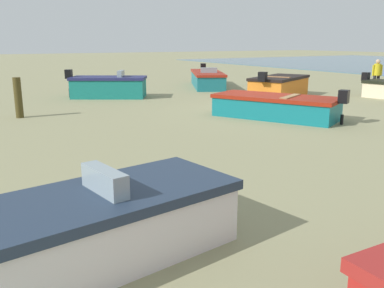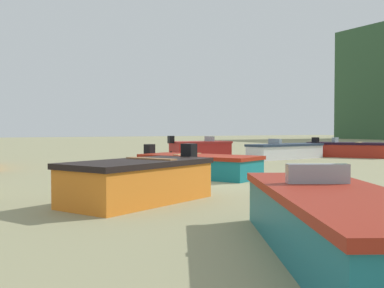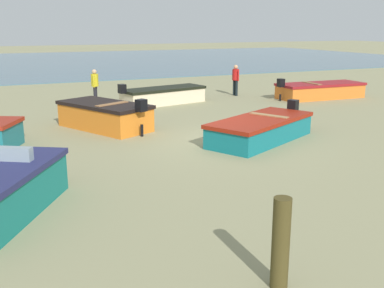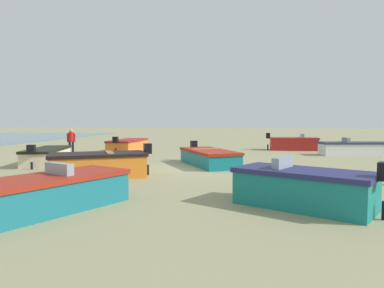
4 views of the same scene
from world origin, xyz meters
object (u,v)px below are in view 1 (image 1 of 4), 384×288
boat_orange_6 (279,86)px  beach_walker_distant (377,73)px  boat_teal_7 (109,87)px  mooring_post_near_water (18,98)px  boat_teal_1 (207,79)px  boat_teal_5 (276,107)px  boat_white_0 (37,244)px

boat_orange_6 → beach_walker_distant: 5.76m
boat_orange_6 → boat_teal_7: size_ratio=1.07×
beach_walker_distant → mooring_post_near_water: bearing=19.6°
boat_teal_1 → boat_teal_5: boat_teal_1 is taller
boat_orange_6 → boat_teal_1: bearing=159.3°
boat_white_0 → beach_walker_distant: (9.46, -18.29, 0.53)m
boat_teal_5 → boat_white_0: bearing=-171.5°
boat_orange_6 → boat_teal_7: 7.81m
boat_white_0 → beach_walker_distant: bearing=108.7°
boat_white_0 → mooring_post_near_water: 10.72m
boat_teal_5 → beach_walker_distant: bearing=-8.0°
boat_white_0 → boat_teal_1: (15.78, -12.12, 0.01)m
boat_white_0 → boat_teal_5: size_ratio=1.15×
boat_white_0 → boat_teal_1: bearing=133.8°
boat_teal_1 → mooring_post_near_water: size_ratio=3.90×
boat_teal_1 → beach_walker_distant: 8.84m
boat_white_0 → boat_teal_7: size_ratio=1.39×
boat_teal_5 → boat_teal_7: (7.87, 3.04, 0.10)m
boat_orange_6 → beach_walker_distant: beach_walker_distant is taller
boat_teal_7 → mooring_post_near_water: size_ratio=2.71×
mooring_post_near_water → boat_orange_6: bearing=-91.3°
boat_teal_5 → boat_orange_6: size_ratio=1.13×
boat_teal_1 → beach_walker_distant: size_ratio=3.24×
boat_teal_5 → mooring_post_near_water: 8.61m
beach_walker_distant → boat_teal_1: bearing=-22.1°
mooring_post_near_water → beach_walker_distant: 16.93m
boat_teal_1 → boat_teal_7: 6.58m
boat_orange_6 → beach_walker_distant: bearing=54.8°
boat_teal_1 → boat_orange_6: size_ratio=1.34×
boat_white_0 → boat_orange_6: (10.37, -12.62, 0.06)m
boat_orange_6 → beach_walker_distant: (-0.91, -5.67, 0.48)m
boat_teal_7 → mooring_post_near_water: 5.58m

